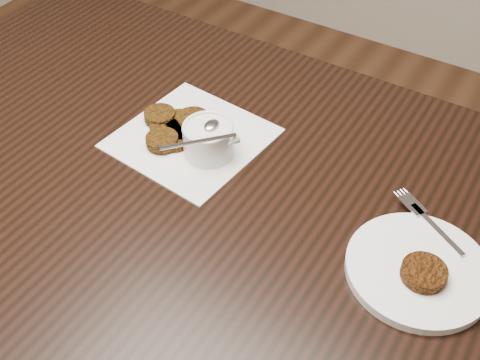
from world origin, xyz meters
name	(u,v)px	position (x,y,z in m)	size (l,w,h in m)	color
table	(199,291)	(0.06, 0.17, 0.38)	(1.44, 0.92, 0.75)	black
napkin	(192,138)	(0.01, 0.24, 0.75)	(0.26, 0.26, 0.00)	white
sauce_ramekin	(208,126)	(0.07, 0.23, 0.82)	(0.12, 0.12, 0.13)	silver
patty_cluster	(177,127)	(-0.02, 0.24, 0.76)	(0.21, 0.21, 0.02)	brown
plate_with_patty	(419,266)	(0.50, 0.17, 0.77)	(0.22, 0.22, 0.03)	white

